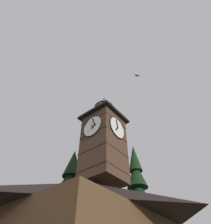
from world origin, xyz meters
TOP-DOWN VIEW (x-y plane):
  - clock_tower at (1.07, -1.44)m, footprint 3.91×3.91m
  - pine_tree_aside at (-8.11, -3.49)m, footprint 5.75×5.75m
  - flying_bird_high at (-1.85, 1.95)m, footprint 0.57×0.49m

SIDE VIEW (x-z plane):
  - pine_tree_aside at x=-8.11m, z-range -1.42..15.63m
  - clock_tower at x=1.07m, z-range 7.05..17.32m
  - flying_bird_high at x=-1.85m, z-range 22.80..22.93m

